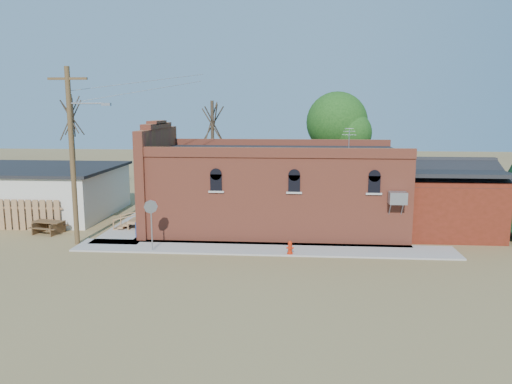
# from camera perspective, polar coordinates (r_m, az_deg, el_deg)

# --- Properties ---
(ground) EXTENTS (120.00, 120.00, 0.00)m
(ground) POSITION_cam_1_polar(r_m,az_deg,el_deg) (24.31, -2.87, -7.10)
(ground) COLOR olive
(ground) RESTS_ON ground
(sidewalk_south) EXTENTS (19.00, 2.20, 0.08)m
(sidewalk_south) POSITION_cam_1_polar(r_m,az_deg,el_deg) (25.02, 0.82, -6.51)
(sidewalk_south) COLOR #9E9991
(sidewalk_south) RESTS_ON ground
(sidewalk_west) EXTENTS (2.60, 10.00, 0.08)m
(sidewalk_west) POSITION_cam_1_polar(r_m,az_deg,el_deg) (31.33, -12.96, -3.45)
(sidewalk_west) COLOR #9E9991
(sidewalk_west) RESTS_ON ground
(brick_bar) EXTENTS (16.40, 7.97, 6.30)m
(brick_bar) POSITION_cam_1_polar(r_m,az_deg,el_deg) (28.99, 1.71, 0.38)
(brick_bar) COLOR #AC4C34
(brick_bar) RESTS_ON ground
(red_shed) EXTENTS (5.40, 6.40, 4.30)m
(red_shed) POSITION_cam_1_polar(r_m,az_deg,el_deg) (30.18, 20.75, -0.01)
(red_shed) COLOR #521B0E
(red_shed) RESTS_ON ground
(wood_fence) EXTENTS (5.20, 0.10, 1.80)m
(wood_fence) POSITION_cam_1_polar(r_m,az_deg,el_deg) (31.80, -25.48, -2.37)
(wood_fence) COLOR #9D6547
(wood_fence) RESTS_ON ground
(utility_pole) EXTENTS (3.12, 0.26, 9.00)m
(utility_pole) POSITION_cam_1_polar(r_m,az_deg,el_deg) (26.83, -20.18, 4.29)
(utility_pole) COLOR brown
(utility_pole) RESTS_ON ground
(tree_bare_near) EXTENTS (2.80, 2.80, 7.65)m
(tree_bare_near) POSITION_cam_1_polar(r_m,az_deg,el_deg) (36.61, -5.01, 7.97)
(tree_bare_near) COLOR #433326
(tree_bare_near) RESTS_ON ground
(tree_bare_far) EXTENTS (2.80, 2.80, 8.16)m
(tree_bare_far) POSITION_cam_1_polar(r_m,az_deg,el_deg) (40.82, -20.35, 8.14)
(tree_bare_far) COLOR #433326
(tree_bare_far) RESTS_ON ground
(tree_leafy) EXTENTS (4.40, 4.40, 8.15)m
(tree_leafy) POSITION_cam_1_polar(r_m,az_deg,el_deg) (36.72, 9.24, 7.84)
(tree_leafy) COLOR #433326
(tree_leafy) RESTS_ON ground
(fire_hydrant) EXTENTS (0.36, 0.33, 0.65)m
(fire_hydrant) POSITION_cam_1_polar(r_m,az_deg,el_deg) (24.00, 3.91, -6.34)
(fire_hydrant) COLOR #B9230A
(fire_hydrant) RESTS_ON sidewalk_south
(stop_sign) EXTENTS (0.60, 0.41, 2.52)m
(stop_sign) POSITION_cam_1_polar(r_m,az_deg,el_deg) (24.74, -11.90, -2.19)
(stop_sign) COLOR gray
(stop_sign) RESTS_ON sidewalk_south
(trash_barrel) EXTENTS (0.52, 0.52, 0.79)m
(trash_barrel) POSITION_cam_1_polar(r_m,az_deg,el_deg) (27.80, -13.10, -4.20)
(trash_barrel) COLOR navy
(trash_barrel) RESTS_ON sidewalk_west
(picnic_table) EXTENTS (1.92, 1.59, 0.71)m
(picnic_table) POSITION_cam_1_polar(r_m,az_deg,el_deg) (30.39, -22.60, -3.54)
(picnic_table) COLOR brown
(picnic_table) RESTS_ON ground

